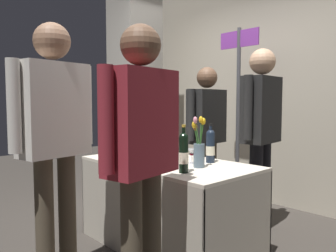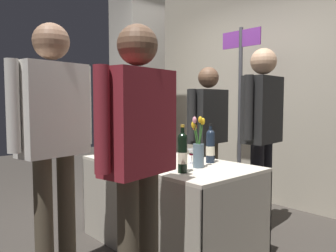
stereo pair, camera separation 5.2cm
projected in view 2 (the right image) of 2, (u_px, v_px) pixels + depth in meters
The scene contains 19 objects.
ground_plane at pixel (168, 245), 2.89m from camera, with size 12.00×12.00×0.00m, color #38332D.
back_partition at pixel (280, 75), 3.97m from camera, with size 5.69×0.12×3.08m, color #B2A893.
concrete_pillar at pixel (137, 84), 4.52m from camera, with size 0.53×0.53×2.93m, color gray.
tasting_table at pixel (168, 187), 2.85m from camera, with size 1.48×0.79×0.73m.
featured_wine_bottle at pixel (165, 141), 3.07m from camera, with size 0.07×0.07×0.33m.
display_bottle_0 at pixel (183, 152), 2.38m from camera, with size 0.07×0.07×0.34m.
display_bottle_1 at pixel (210, 146), 2.77m from camera, with size 0.07×0.07×0.32m.
display_bottle_2 at pixel (128, 141), 3.14m from camera, with size 0.08×0.08×0.31m.
display_bottle_3 at pixel (124, 144), 2.86m from camera, with size 0.07×0.07×0.35m.
display_bottle_4 at pixel (141, 146), 2.65m from camera, with size 0.07×0.07×0.36m.
display_bottle_5 at pixel (155, 142), 2.96m from camera, with size 0.07×0.07×0.34m.
wine_glass_near_vendor at pixel (192, 153), 2.73m from camera, with size 0.07×0.07×0.12m.
wine_glass_mid at pixel (152, 145), 3.17m from camera, with size 0.07×0.07×0.14m.
flower_vase at pixel (199, 149), 2.57m from camera, with size 0.09×0.11×0.39m.
vendor_presenter at pixel (208, 128), 3.55m from camera, with size 0.24×0.61×1.59m.
vendor_assistant at pixel (262, 123), 3.08m from camera, with size 0.25×0.60×1.71m.
taster_foreground_right at pixel (53, 127), 2.25m from camera, with size 0.29×0.62×1.75m.
taster_foreground_left at pixel (138, 143), 1.89m from camera, with size 0.29×0.61×1.66m.
booth_signpost at pixel (240, 99), 3.74m from camera, with size 0.50×0.04×2.04m.
Camera 2 is at (2.08, -1.88, 1.23)m, focal length 35.97 mm.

